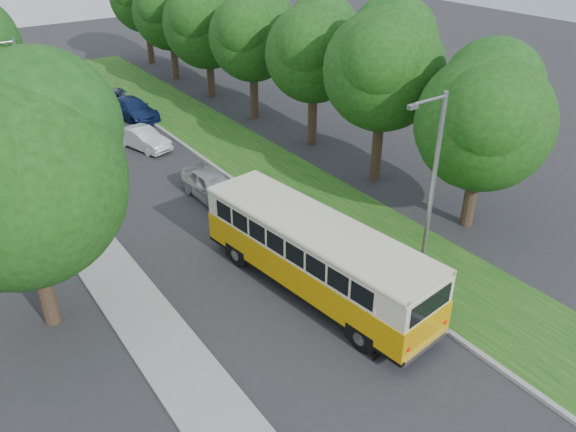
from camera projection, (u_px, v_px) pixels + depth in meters
ground at (288, 303)px, 21.09m from camera, size 120.00×120.00×0.00m
curb at (289, 219)px, 26.41m from camera, size 0.20×70.00×0.15m
grass_verge at (328, 206)px, 27.59m from camera, size 4.50×70.00×0.13m
sidewalk at (116, 281)px, 22.21m from camera, size 2.20×70.00×0.12m
treeline at (154, 43)px, 32.51m from camera, size 24.27×41.91×9.46m
lamppost_near at (430, 195)px, 19.26m from camera, size 1.71×0.16×8.00m
lamppost_far at (27, 108)px, 28.06m from camera, size 1.71×0.16×7.50m
warning_sign at (64, 178)px, 26.49m from camera, size 0.56×0.10×2.50m
vintage_bus at (316, 257)px, 21.00m from camera, size 3.86×10.58×3.07m
car_silver at (212, 186)px, 28.00m from camera, size 1.84×4.38×1.48m
car_white at (143, 139)px, 33.74m from camera, size 2.37×4.10×1.28m
car_blue at (133, 109)px, 38.38m from camera, size 2.67×4.96×1.37m
car_grey at (112, 100)px, 40.00m from camera, size 3.17×5.10×1.32m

